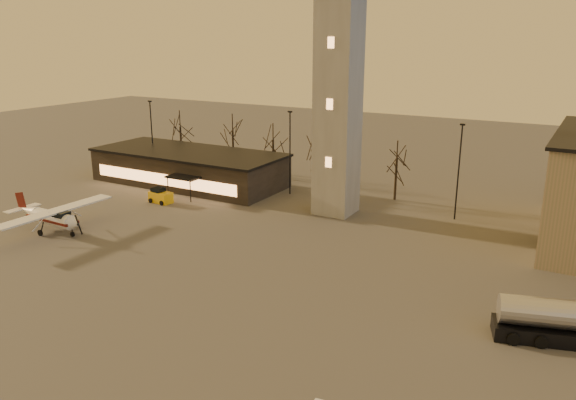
{
  "coord_description": "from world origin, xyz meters",
  "views": [
    {
      "loc": [
        24.59,
        -23.66,
        18.65
      ],
      "look_at": [
        3.7,
        13.0,
        6.26
      ],
      "focal_mm": 35.0,
      "sensor_mm": 36.0,
      "label": 1
    }
  ],
  "objects_px": {
    "control_tower": "(339,59)",
    "fuel_truck": "(557,325)",
    "cessna_rear": "(55,221)",
    "service_cart": "(160,197)",
    "terminal": "(189,167)"
  },
  "relations": [
    {
      "from": "fuel_truck",
      "to": "control_tower",
      "type": "bearing_deg",
      "value": 126.53
    },
    {
      "from": "control_tower",
      "to": "service_cart",
      "type": "xyz_separation_m",
      "value": [
        -19.25,
        -6.66,
        -15.67
      ]
    },
    {
      "from": "terminal",
      "to": "cessna_rear",
      "type": "distance_m",
      "value": 21.67
    },
    {
      "from": "cessna_rear",
      "to": "control_tower",
      "type": "bearing_deg",
      "value": 44.41
    },
    {
      "from": "cessna_rear",
      "to": "fuel_truck",
      "type": "bearing_deg",
      "value": 3.99
    },
    {
      "from": "service_cart",
      "to": "fuel_truck",
      "type": "bearing_deg",
      "value": -9.38
    },
    {
      "from": "fuel_truck",
      "to": "service_cart",
      "type": "relative_size",
      "value": 2.82
    },
    {
      "from": "control_tower",
      "to": "cessna_rear",
      "type": "height_order",
      "value": "control_tower"
    },
    {
      "from": "terminal",
      "to": "cessna_rear",
      "type": "bearing_deg",
      "value": -87.75
    },
    {
      "from": "control_tower",
      "to": "fuel_truck",
      "type": "distance_m",
      "value": 33.24
    },
    {
      "from": "control_tower",
      "to": "fuel_truck",
      "type": "bearing_deg",
      "value": -36.81
    },
    {
      "from": "fuel_truck",
      "to": "cessna_rear",
      "type": "bearing_deg",
      "value": 165.83
    },
    {
      "from": "fuel_truck",
      "to": "service_cart",
      "type": "xyz_separation_m",
      "value": [
        -42.91,
        11.05,
        -0.47
      ]
    },
    {
      "from": "control_tower",
      "to": "terminal",
      "type": "relative_size",
      "value": 1.28
    },
    {
      "from": "control_tower",
      "to": "fuel_truck",
      "type": "height_order",
      "value": "control_tower"
    }
  ]
}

